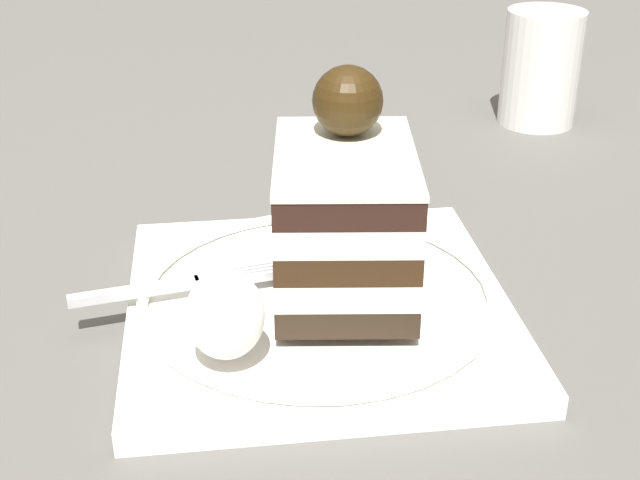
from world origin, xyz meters
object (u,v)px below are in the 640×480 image
(fork, at_px, (180,284))
(whipped_cream_dollop, at_px, (225,315))
(cake_slice, at_px, (348,210))
(drink_glass_near, at_px, (540,73))
(dessert_plate, at_px, (320,307))

(fork, bearing_deg, whipped_cream_dollop, -166.45)
(cake_slice, distance_m, whipped_cream_dollop, 0.09)
(whipped_cream_dollop, xyz_separation_m, fork, (0.06, 0.02, -0.02))
(fork, height_order, drink_glass_near, drink_glass_near)
(cake_slice, distance_m, drink_glass_near, 0.34)
(cake_slice, bearing_deg, whipped_cream_dollop, 126.66)
(cake_slice, distance_m, fork, 0.09)
(dessert_plate, xyz_separation_m, drink_glass_near, (0.26, -0.24, 0.03))
(drink_glass_near, bearing_deg, whipped_cream_dollop, 135.31)
(dessert_plate, xyz_separation_m, fork, (0.02, 0.07, 0.01))
(dessert_plate, xyz_separation_m, whipped_cream_dollop, (-0.04, 0.05, 0.03))
(cake_slice, height_order, fork, cake_slice)
(fork, bearing_deg, dessert_plate, -105.81)
(cake_slice, xyz_separation_m, drink_glass_near, (0.25, -0.23, -0.02))
(whipped_cream_dollop, xyz_separation_m, drink_glass_near, (0.30, -0.30, 0.00))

